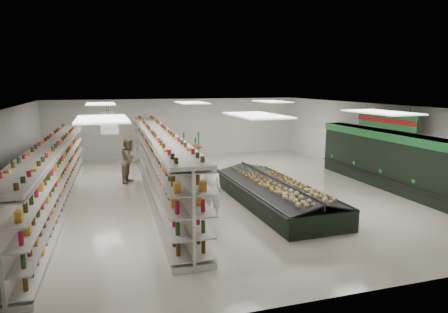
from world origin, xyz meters
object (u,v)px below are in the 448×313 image
object	(u,v)px
shopper_main	(211,190)
shopper_background	(129,160)
gondola_center	(159,165)
produce_island	(274,192)
gondola_left	(53,180)
soda_endcap	(190,148)

from	to	relation	value
shopper_main	shopper_background	size ratio (longest dim) A/B	0.94
gondola_center	shopper_main	size ratio (longest dim) A/B	7.72
produce_island	gondola_left	bearing A→B (deg)	167.62
gondola_center	produce_island	bearing A→B (deg)	-35.81
shopper_main	gondola_center	bearing A→B (deg)	-69.03
gondola_center	produce_island	xyz separation A→B (m)	(3.46, -2.66, -0.64)
gondola_center	shopper_main	bearing A→B (deg)	-70.42
produce_island	shopper_background	xyz separation A→B (m)	(-4.40, 4.60, 0.50)
produce_island	soda_endcap	distance (m)	8.51
gondola_left	gondola_center	size ratio (longest dim) A/B	0.92
shopper_main	soda_endcap	bearing A→B (deg)	-95.23
gondola_left	shopper_background	bearing A→B (deg)	52.10
shopper_background	gondola_center	bearing A→B (deg)	-129.98
gondola_left	soda_endcap	bearing A→B (deg)	51.47
gondola_center	shopper_main	xyz separation A→B (m)	(1.08, -3.35, -0.20)
produce_island	shopper_background	distance (m)	6.39
gondola_center	shopper_background	bearing A→B (deg)	117.65
soda_endcap	shopper_main	distance (m)	9.24
shopper_main	shopper_background	distance (m)	5.66
gondola_left	shopper_main	size ratio (longest dim) A/B	7.10
produce_island	shopper_main	size ratio (longest dim) A/B	3.58
shopper_main	gondola_left	bearing A→B (deg)	-22.67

